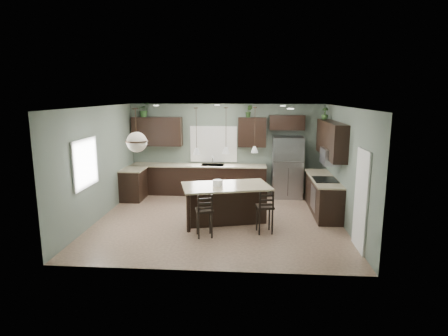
% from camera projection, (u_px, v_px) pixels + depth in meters
% --- Properties ---
extents(ground, '(6.00, 6.00, 0.00)m').
position_uv_depth(ground, '(219.00, 220.00, 9.35)').
color(ground, '#9E8466').
rests_on(ground, ground).
extents(pantry_door, '(0.04, 0.82, 2.04)m').
position_uv_depth(pantry_door, '(361.00, 200.00, 7.42)').
color(pantry_door, white).
rests_on(pantry_door, ground).
extents(window_back, '(1.35, 0.02, 1.00)m').
position_uv_depth(window_back, '(214.00, 144.00, 11.75)').
color(window_back, white).
rests_on(window_back, room_shell).
extents(window_left, '(0.02, 1.10, 1.00)m').
position_uv_depth(window_left, '(85.00, 163.00, 8.48)').
color(window_left, white).
rests_on(window_left, room_shell).
extents(left_return_cabs, '(0.60, 0.90, 0.90)m').
position_uv_depth(left_return_cabs, '(133.00, 185.00, 11.12)').
color(left_return_cabs, black).
rests_on(left_return_cabs, ground).
extents(left_return_countertop, '(0.66, 0.96, 0.04)m').
position_uv_depth(left_return_countertop, '(133.00, 169.00, 11.03)').
color(left_return_countertop, '#C3BA93').
rests_on(left_return_countertop, left_return_cabs).
extents(back_lower_cabs, '(4.20, 0.60, 0.90)m').
position_uv_depth(back_lower_cabs, '(199.00, 180.00, 11.72)').
color(back_lower_cabs, black).
rests_on(back_lower_cabs, ground).
extents(back_countertop, '(4.20, 0.66, 0.04)m').
position_uv_depth(back_countertop, '(198.00, 165.00, 11.61)').
color(back_countertop, '#C3BA93').
rests_on(back_countertop, back_lower_cabs).
extents(sink_inset, '(0.70, 0.45, 0.01)m').
position_uv_depth(sink_inset, '(213.00, 165.00, 11.57)').
color(sink_inset, gray).
rests_on(sink_inset, back_countertop).
extents(faucet, '(0.02, 0.02, 0.28)m').
position_uv_depth(faucet, '(213.00, 161.00, 11.52)').
color(faucet, silver).
rests_on(faucet, back_countertop).
extents(back_upper_left, '(1.55, 0.34, 0.90)m').
position_uv_depth(back_upper_left, '(157.00, 131.00, 11.65)').
color(back_upper_left, black).
rests_on(back_upper_left, room_shell).
extents(back_upper_right, '(0.85, 0.34, 0.90)m').
position_uv_depth(back_upper_right, '(252.00, 132.00, 11.44)').
color(back_upper_right, black).
rests_on(back_upper_right, room_shell).
extents(fridge_header, '(1.05, 0.34, 0.45)m').
position_uv_depth(fridge_header, '(287.00, 123.00, 11.30)').
color(fridge_header, black).
rests_on(fridge_header, room_shell).
extents(right_lower_cabs, '(0.60, 2.35, 0.90)m').
position_uv_depth(right_lower_cabs, '(323.00, 195.00, 9.92)').
color(right_lower_cabs, black).
rests_on(right_lower_cabs, ground).
extents(right_countertop, '(0.66, 2.35, 0.04)m').
position_uv_depth(right_countertop, '(323.00, 178.00, 9.83)').
color(right_countertop, '#C3BA93').
rests_on(right_countertop, right_lower_cabs).
extents(cooktop, '(0.58, 0.75, 0.02)m').
position_uv_depth(cooktop, '(325.00, 180.00, 9.56)').
color(cooktop, black).
rests_on(cooktop, right_countertop).
extents(wall_oven_front, '(0.01, 0.72, 0.60)m').
position_uv_depth(wall_oven_front, '(313.00, 198.00, 9.67)').
color(wall_oven_front, gray).
rests_on(wall_oven_front, right_lower_cabs).
extents(right_upper_cabs, '(0.34, 2.35, 0.90)m').
position_uv_depth(right_upper_cabs, '(331.00, 139.00, 9.62)').
color(right_upper_cabs, black).
rests_on(right_upper_cabs, room_shell).
extents(microwave, '(0.40, 0.75, 0.40)m').
position_uv_depth(microwave, '(330.00, 156.00, 9.43)').
color(microwave, gray).
rests_on(microwave, right_upper_cabs).
extents(refrigerator, '(0.90, 0.74, 1.85)m').
position_uv_depth(refrigerator, '(287.00, 167.00, 11.30)').
color(refrigerator, gray).
rests_on(refrigerator, ground).
extents(kitchen_island, '(2.31, 1.68, 0.92)m').
position_uv_depth(kitchen_island, '(226.00, 204.00, 9.13)').
color(kitchen_island, black).
rests_on(kitchen_island, ground).
extents(serving_dish, '(0.24, 0.24, 0.14)m').
position_uv_depth(serving_dish, '(218.00, 183.00, 8.99)').
color(serving_dish, white).
rests_on(serving_dish, kitchen_island).
extents(bar_stool_left, '(0.45, 0.45, 0.99)m').
position_uv_depth(bar_stool_left, '(204.00, 215.00, 8.17)').
color(bar_stool_left, black).
rests_on(bar_stool_left, ground).
extents(bar_stool_right, '(0.43, 0.43, 1.00)m').
position_uv_depth(bar_stool_right, '(265.00, 211.00, 8.40)').
color(bar_stool_right, black).
rests_on(bar_stool_right, ground).
extents(pendant_left, '(0.17, 0.17, 1.10)m').
position_uv_depth(pendant_left, '(196.00, 131.00, 8.66)').
color(pendant_left, silver).
rests_on(pendant_left, room_shell).
extents(pendant_center, '(0.17, 0.17, 1.10)m').
position_uv_depth(pendant_center, '(226.00, 131.00, 8.79)').
color(pendant_center, silver).
rests_on(pendant_center, room_shell).
extents(pendant_right, '(0.17, 0.17, 1.10)m').
position_uv_depth(pendant_right, '(255.00, 130.00, 8.91)').
color(pendant_right, silver).
rests_on(pendant_right, room_shell).
extents(chandelier, '(0.49, 0.49, 0.98)m').
position_uv_depth(chandelier, '(136.00, 130.00, 8.21)').
color(chandelier, beige).
rests_on(chandelier, room_shell).
extents(plant_back_left, '(0.45, 0.41, 0.44)m').
position_uv_depth(plant_back_left, '(144.00, 110.00, 11.52)').
color(plant_back_left, '#2B5525').
rests_on(plant_back_left, back_upper_left).
extents(plant_back_right, '(0.22, 0.18, 0.37)m').
position_uv_depth(plant_back_right, '(249.00, 111.00, 11.29)').
color(plant_back_right, '#2F5123').
rests_on(plant_back_right, back_upper_right).
extents(plant_right_wall, '(0.22, 0.22, 0.33)m').
position_uv_depth(plant_right_wall, '(325.00, 114.00, 10.32)').
color(plant_right_wall, '#2D4D21').
rests_on(plant_right_wall, right_upper_cabs).
extents(room_shell, '(6.00, 6.00, 6.00)m').
position_uv_depth(room_shell, '(219.00, 153.00, 9.02)').
color(room_shell, slate).
rests_on(room_shell, ground).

